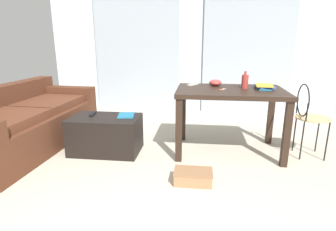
{
  "coord_description": "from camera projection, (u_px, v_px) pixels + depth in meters",
  "views": [
    {
      "loc": [
        0.2,
        -1.6,
        1.33
      ],
      "look_at": [
        -0.19,
        1.63,
        0.43
      ],
      "focal_mm": 29.25,
      "sensor_mm": 36.0,
      "label": 1
    }
  ],
  "objects": [
    {
      "name": "curtains",
      "position": [
        191.0,
        49.0,
        5.0
      ],
      "size": [
        3.62,
        0.03,
        2.31
      ],
      "color": "#99A3AD",
      "rests_on": "ground"
    },
    {
      "name": "coffee_table",
      "position": [
        106.0,
        134.0,
        3.32
      ],
      "size": [
        0.82,
        0.51,
        0.44
      ],
      "color": "black",
      "rests_on": "ground"
    },
    {
      "name": "tv_remote_on_table",
      "position": [
        193.0,
        84.0,
        3.46
      ],
      "size": [
        0.14,
        0.18,
        0.02
      ],
      "primitive_type": "cube",
      "rotation": [
        0.0,
        0.0,
        -0.58
      ],
      "color": "#B7B7B2",
      "rests_on": "craft_table"
    },
    {
      "name": "bowl",
      "position": [
        215.0,
        83.0,
        3.41
      ],
      "size": [
        0.16,
        0.16,
        0.08
      ],
      "primitive_type": "ellipsoid",
      "color": "#9E3833",
      "rests_on": "craft_table"
    },
    {
      "name": "shoebox",
      "position": [
        193.0,
        177.0,
        2.61
      ],
      "size": [
        0.37,
        0.21,
        0.13
      ],
      "color": "#996B47",
      "rests_on": "ground"
    },
    {
      "name": "book_stack",
      "position": [
        264.0,
        87.0,
        3.19
      ],
      "size": [
        0.22,
        0.27,
        0.05
      ],
      "color": "#1E668C",
      "rests_on": "craft_table"
    },
    {
      "name": "scissors",
      "position": [
        222.0,
        89.0,
        3.15
      ],
      "size": [
        0.09,
        0.11,
        0.0
      ],
      "color": "#9EA0A5",
      "rests_on": "craft_table"
    },
    {
      "name": "wire_chair",
      "position": [
        308.0,
        112.0,
        3.13
      ],
      "size": [
        0.38,
        0.38,
        0.86
      ],
      "color": "tan",
      "rests_on": "ground"
    },
    {
      "name": "ground_plane",
      "position": [
        182.0,
        155.0,
        3.27
      ],
      "size": [
        8.73,
        8.73,
        0.0
      ],
      "primitive_type": "plane",
      "color": "#B2A893"
    },
    {
      "name": "wall_back",
      "position": [
        191.0,
        41.0,
        5.04
      ],
      "size": [
        5.29,
        0.1,
        2.62
      ],
      "primitive_type": "cube",
      "color": "silver",
      "rests_on": "ground"
    },
    {
      "name": "bottle_near",
      "position": [
        245.0,
        81.0,
        3.23
      ],
      "size": [
        0.08,
        0.08,
        0.2
      ],
      "color": "#99332D",
      "rests_on": "craft_table"
    },
    {
      "name": "craft_table",
      "position": [
        230.0,
        98.0,
        3.21
      ],
      "size": [
        1.24,
        0.81,
        0.77
      ],
      "color": "black",
      "rests_on": "ground"
    },
    {
      "name": "couch",
      "position": [
        24.0,
        124.0,
        3.45
      ],
      "size": [
        1.04,
        2.13,
        0.77
      ],
      "color": "#4C2819",
      "rests_on": "ground"
    },
    {
      "name": "magazine",
      "position": [
        126.0,
        115.0,
        3.31
      ],
      "size": [
        0.23,
        0.28,
        0.01
      ],
      "primitive_type": "cube",
      "rotation": [
        0.0,
        0.0,
        0.16
      ],
      "color": "#1E668C",
      "rests_on": "coffee_table"
    },
    {
      "name": "tv_remote_primary",
      "position": [
        93.0,
        114.0,
        3.36
      ],
      "size": [
        0.06,
        0.18,
        0.02
      ],
      "primitive_type": "cube",
      "rotation": [
        0.0,
        0.0,
        0.1
      ],
      "color": "black",
      "rests_on": "coffee_table"
    }
  ]
}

